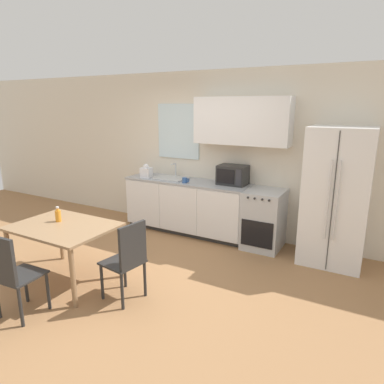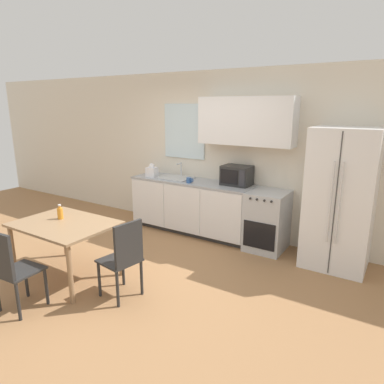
# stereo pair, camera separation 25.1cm
# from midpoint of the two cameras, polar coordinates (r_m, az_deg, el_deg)

# --- Properties ---
(ground_plane) EXTENTS (12.00, 12.00, 0.00)m
(ground_plane) POSITION_cam_midpoint_polar(r_m,az_deg,el_deg) (4.70, -9.45, -13.12)
(ground_plane) COLOR #9E7047
(wall_back) EXTENTS (12.00, 0.38, 2.70)m
(wall_back) POSITION_cam_midpoint_polar(r_m,az_deg,el_deg) (5.78, 2.48, 7.24)
(wall_back) COLOR beige
(wall_back) RESTS_ON ground_plane
(kitchen_counter) EXTENTS (2.19, 0.62, 0.91)m
(kitchen_counter) POSITION_cam_midpoint_polar(r_m,az_deg,el_deg) (5.89, -2.09, -2.36)
(kitchen_counter) COLOR #333333
(kitchen_counter) RESTS_ON ground_plane
(oven_range) EXTENTS (0.56, 0.65, 0.90)m
(oven_range) POSITION_cam_midpoint_polar(r_m,az_deg,el_deg) (5.34, 10.57, -4.51)
(oven_range) COLOR #B7BABC
(oven_range) RESTS_ON ground_plane
(refrigerator) EXTENTS (0.82, 0.73, 1.88)m
(refrigerator) POSITION_cam_midpoint_polar(r_m,az_deg,el_deg) (4.96, 21.57, -0.81)
(refrigerator) COLOR white
(refrigerator) RESTS_ON ground_plane
(kitchen_sink) EXTENTS (0.56, 0.44, 0.25)m
(kitchen_sink) POSITION_cam_midpoint_polar(r_m,az_deg,el_deg) (5.96, -4.79, 2.40)
(kitchen_sink) COLOR #B7BABC
(kitchen_sink) RESTS_ON kitchen_counter
(microwave) EXTENTS (0.46, 0.33, 0.31)m
(microwave) POSITION_cam_midpoint_polar(r_m,az_deg,el_deg) (5.49, 5.49, 2.84)
(microwave) COLOR #282828
(microwave) RESTS_ON kitchen_counter
(coffee_mug) EXTENTS (0.12, 0.08, 0.09)m
(coffee_mug) POSITION_cam_midpoint_polar(r_m,az_deg,el_deg) (5.60, -2.45, 1.97)
(coffee_mug) COLOR #335999
(coffee_mug) RESTS_ON kitchen_counter
(grocery_bag_0) EXTENTS (0.19, 0.17, 0.24)m
(grocery_bag_0) POSITION_cam_midpoint_polar(r_m,az_deg,el_deg) (6.08, -8.81, 3.38)
(grocery_bag_0) COLOR white
(grocery_bag_0) RESTS_ON kitchen_counter
(dining_table) EXTENTS (1.22, 0.89, 0.73)m
(dining_table) POSITION_cam_midpoint_polar(r_m,az_deg,el_deg) (4.53, -22.10, -6.27)
(dining_table) COLOR #997551
(dining_table) RESTS_ON ground_plane
(dining_chair_near) EXTENTS (0.43, 0.43, 0.93)m
(dining_chair_near) POSITION_cam_midpoint_polar(r_m,az_deg,el_deg) (4.01, -29.57, -11.40)
(dining_chair_near) COLOR #282828
(dining_chair_near) RESTS_ON ground_plane
(dining_chair_side) EXTENTS (0.45, 0.45, 0.93)m
(dining_chair_side) POSITION_cam_midpoint_polar(r_m,az_deg,el_deg) (3.90, -12.45, -10.47)
(dining_chair_side) COLOR #282828
(dining_chair_side) RESTS_ON ground_plane
(drink_bottle) EXTENTS (0.07, 0.07, 0.19)m
(drink_bottle) POSITION_cam_midpoint_polar(r_m,az_deg,el_deg) (4.65, -22.88, -3.63)
(drink_bottle) COLOR orange
(drink_bottle) RESTS_ON dining_table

